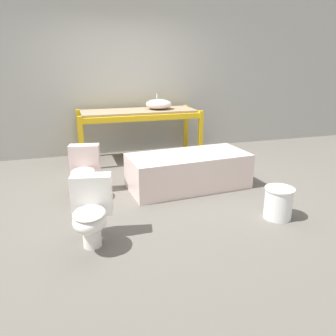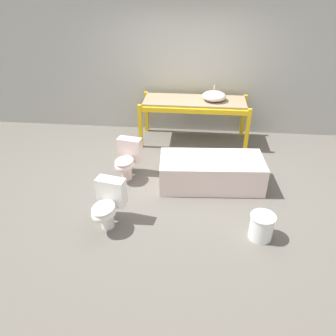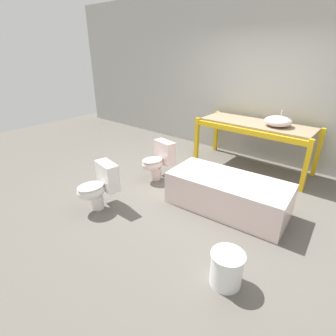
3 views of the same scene
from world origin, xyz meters
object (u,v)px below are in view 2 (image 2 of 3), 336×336
(sink_basin, at_px, (214,96))
(toilet_near, at_px, (127,159))
(bathtub_main, at_px, (211,170))
(toilet_far, at_px, (108,204))
(bucket_white, at_px, (262,226))

(sink_basin, xyz_separation_m, toilet_near, (-1.42, -1.50, -0.61))
(toilet_near, bearing_deg, bathtub_main, 6.10)
(bathtub_main, xyz_separation_m, toilet_far, (-1.40, -1.13, 0.08))
(bathtub_main, height_order, toilet_far, toilet_far)
(sink_basin, relative_size, bucket_white, 1.29)
(bathtub_main, height_order, bucket_white, bathtub_main)
(toilet_near, distance_m, bucket_white, 2.41)
(toilet_far, distance_m, bucket_white, 2.04)
(toilet_far, height_order, bucket_white, toilet_far)
(bathtub_main, relative_size, bucket_white, 4.73)
(bathtub_main, relative_size, toilet_far, 2.59)
(toilet_near, xyz_separation_m, bucket_white, (2.03, -1.29, -0.16))
(bathtub_main, distance_m, toilet_far, 1.80)
(sink_basin, bearing_deg, bucket_white, -77.66)
(bathtub_main, bearing_deg, sink_basin, 84.80)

